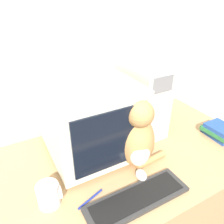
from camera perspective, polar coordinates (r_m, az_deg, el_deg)
The scene contains 9 objects.
wall_back at distance 1.38m, azimuth -6.47°, elevation 16.97°, with size 7.00×0.05×2.50m.
desk at distance 1.49m, azimuth 3.31°, elevation -22.21°, with size 1.49×0.82×0.75m.
crt_monitor at distance 1.14m, azimuth -5.85°, elevation -1.60°, with size 0.44×0.47×0.40m.
computer_tower at distance 1.34m, azimuth 7.27°, elevation 4.73°, with size 0.18×0.39×0.48m.
keyboard at distance 1.01m, azimuth 6.67°, elevation -21.56°, with size 0.47×0.14×0.02m.
cat at distance 1.08m, azimuth 6.53°, elevation -6.75°, with size 0.28×0.28×0.38m.
book_stack at distance 1.49m, azimuth 26.35°, elevation -4.46°, with size 0.17×0.18×0.08m.
pen at distance 1.02m, azimuth -5.65°, elevation -21.69°, with size 0.13×0.05×0.01m.
mug at distance 1.00m, azimuth -16.10°, elevation -20.01°, with size 0.10×0.09×0.10m.
Camera 1 is at (-0.52, -0.36, 1.54)m, focal length 35.00 mm.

